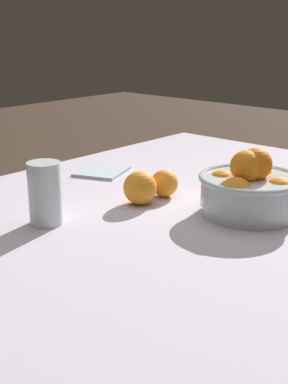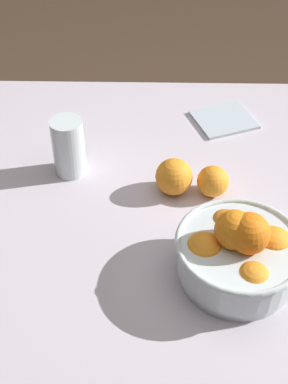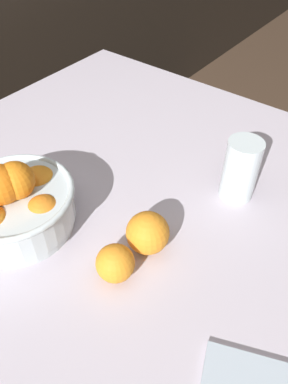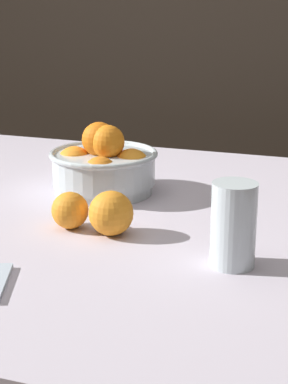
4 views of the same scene
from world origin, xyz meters
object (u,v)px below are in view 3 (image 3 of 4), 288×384
(juice_glass, at_px, (240,172))
(orange_loose_front, at_px, (148,233))
(fruit_bowl, at_px, (15,204))
(orange_loose_near_bowl, at_px, (115,263))

(juice_glass, relative_size, orange_loose_front, 1.69)
(fruit_bowl, distance_m, orange_loose_near_bowl, 0.23)
(fruit_bowl, distance_m, orange_loose_front, 0.26)
(fruit_bowl, xyz_separation_m, juice_glass, (0.35, -0.30, 0.00))
(juice_glass, bearing_deg, orange_loose_front, 164.79)
(orange_loose_near_bowl, xyz_separation_m, orange_loose_front, (0.09, -0.01, 0.01))
(fruit_bowl, relative_size, orange_loose_front, 2.89)
(fruit_bowl, bearing_deg, orange_loose_front, -64.58)
(orange_loose_near_bowl, relative_size, orange_loose_front, 0.85)
(orange_loose_near_bowl, height_order, orange_loose_front, orange_loose_front)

